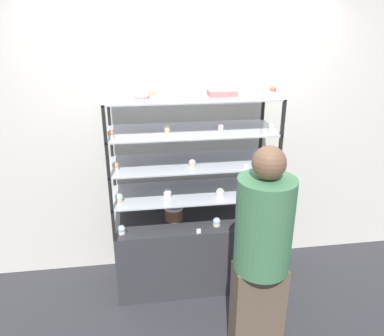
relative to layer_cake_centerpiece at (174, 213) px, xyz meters
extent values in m
plane|color=#2D2D33|center=(0.16, -0.03, -0.73)|extent=(20.00, 20.00, 0.00)
cube|color=silver|center=(0.16, 0.36, 0.57)|extent=(8.00, 0.05, 2.60)
cube|color=#333338|center=(0.16, -0.03, -0.40)|extent=(1.35, 0.50, 0.66)
cube|color=black|center=(-0.50, 0.21, 0.07)|extent=(0.02, 0.02, 0.27)
cube|color=black|center=(0.82, 0.21, 0.07)|extent=(0.02, 0.02, 0.27)
cube|color=black|center=(-0.50, -0.27, 0.07)|extent=(0.02, 0.02, 0.27)
cube|color=black|center=(0.82, -0.27, 0.07)|extent=(0.02, 0.02, 0.27)
cube|color=#B7BCC6|center=(0.16, -0.03, 0.20)|extent=(1.35, 0.50, 0.01)
cube|color=black|center=(-0.50, 0.21, 0.35)|extent=(0.02, 0.02, 0.27)
cube|color=black|center=(0.82, 0.21, 0.35)|extent=(0.02, 0.02, 0.27)
cube|color=black|center=(-0.50, -0.27, 0.35)|extent=(0.02, 0.02, 0.27)
cube|color=black|center=(0.82, -0.27, 0.35)|extent=(0.02, 0.02, 0.27)
cube|color=#B7BCC6|center=(0.16, -0.03, 0.48)|extent=(1.35, 0.50, 0.01)
cube|color=black|center=(-0.50, 0.21, 0.62)|extent=(0.02, 0.02, 0.27)
cube|color=black|center=(0.82, 0.21, 0.62)|extent=(0.02, 0.02, 0.27)
cube|color=black|center=(-0.50, -0.27, 0.62)|extent=(0.02, 0.02, 0.27)
cube|color=black|center=(0.82, -0.27, 0.62)|extent=(0.02, 0.02, 0.27)
cube|color=#B7BCC6|center=(0.16, -0.03, 0.75)|extent=(1.35, 0.50, 0.01)
cube|color=black|center=(-0.50, 0.21, 0.90)|extent=(0.02, 0.02, 0.27)
cube|color=black|center=(0.82, 0.21, 0.90)|extent=(0.02, 0.02, 0.27)
cube|color=black|center=(-0.50, -0.27, 0.90)|extent=(0.02, 0.02, 0.27)
cube|color=black|center=(0.82, -0.27, 0.90)|extent=(0.02, 0.02, 0.27)
cube|color=#B7BCC6|center=(0.16, -0.03, 1.03)|extent=(1.35, 0.50, 0.01)
cylinder|color=brown|center=(0.00, 0.00, -0.01)|extent=(0.16, 0.16, 0.11)
cylinder|color=silver|center=(0.00, 0.00, 0.06)|extent=(0.17, 0.17, 0.02)
cube|color=#C66660|center=(0.39, -0.06, 1.06)|extent=(0.22, 0.15, 0.05)
cube|color=silver|center=(0.39, -0.06, 1.08)|extent=(0.22, 0.16, 0.01)
cylinder|color=white|center=(-0.45, -0.17, -0.05)|extent=(0.06, 0.06, 0.02)
sphere|color=silver|center=(-0.45, -0.17, -0.03)|extent=(0.07, 0.07, 0.07)
cylinder|color=beige|center=(0.35, -0.16, -0.05)|extent=(0.06, 0.06, 0.02)
sphere|color=silver|center=(0.35, -0.16, -0.03)|extent=(0.07, 0.07, 0.07)
cylinder|color=#CCB28C|center=(0.76, -0.13, -0.05)|extent=(0.06, 0.06, 0.02)
sphere|color=#E5996B|center=(0.76, -0.13, -0.03)|extent=(0.07, 0.07, 0.07)
cube|color=white|center=(0.18, -0.26, -0.04)|extent=(0.04, 0.00, 0.04)
cylinder|color=#CCB28C|center=(-0.45, -0.13, 0.22)|extent=(0.06, 0.06, 0.02)
sphere|color=silver|center=(-0.45, -0.13, 0.25)|extent=(0.07, 0.07, 0.07)
cylinder|color=white|center=(-0.06, -0.10, 0.22)|extent=(0.06, 0.06, 0.02)
sphere|color=white|center=(-0.06, -0.10, 0.25)|extent=(0.07, 0.07, 0.07)
cylinder|color=white|center=(0.38, -0.16, 0.22)|extent=(0.06, 0.06, 0.02)
sphere|color=white|center=(0.38, -0.16, 0.25)|extent=(0.07, 0.07, 0.07)
cylinder|color=white|center=(0.78, -0.09, 0.22)|extent=(0.06, 0.06, 0.02)
sphere|color=#F4EAB2|center=(0.78, -0.09, 0.25)|extent=(0.07, 0.07, 0.07)
cube|color=white|center=(-0.08, -0.26, 0.23)|extent=(0.04, 0.00, 0.04)
cylinder|color=beige|center=(-0.46, -0.12, 0.49)|extent=(0.05, 0.05, 0.02)
sphere|color=#E5996B|center=(-0.46, -0.12, 0.52)|extent=(0.05, 0.05, 0.05)
cylinder|color=#CCB28C|center=(0.14, -0.14, 0.49)|extent=(0.05, 0.05, 0.02)
sphere|color=silver|center=(0.14, -0.14, 0.52)|extent=(0.05, 0.05, 0.05)
cylinder|color=white|center=(0.78, -0.11, 0.49)|extent=(0.05, 0.05, 0.02)
sphere|color=silver|center=(0.78, -0.11, 0.52)|extent=(0.05, 0.05, 0.05)
cube|color=white|center=(0.55, -0.26, 0.51)|extent=(0.04, 0.00, 0.04)
cylinder|color=white|center=(-0.48, -0.16, 0.77)|extent=(0.04, 0.04, 0.03)
sphere|color=#E5996B|center=(-0.48, -0.16, 0.80)|extent=(0.05, 0.05, 0.05)
cylinder|color=#CCB28C|center=(-0.05, -0.09, 0.77)|extent=(0.04, 0.04, 0.03)
sphere|color=#F4EAB2|center=(-0.05, -0.09, 0.80)|extent=(0.05, 0.05, 0.05)
cylinder|color=beige|center=(0.38, -0.10, 0.77)|extent=(0.04, 0.04, 0.03)
sphere|color=silver|center=(0.38, -0.10, 0.80)|extent=(0.05, 0.05, 0.05)
cylinder|color=white|center=(0.77, -0.16, 0.77)|extent=(0.04, 0.04, 0.03)
sphere|color=#F4EAB2|center=(0.77, -0.16, 0.80)|extent=(0.05, 0.05, 0.05)
cube|color=white|center=(-0.10, -0.26, 0.78)|extent=(0.04, 0.00, 0.04)
cylinder|color=beige|center=(-0.45, -0.16, 1.05)|extent=(0.05, 0.05, 0.03)
sphere|color=#F4EAB2|center=(-0.45, -0.16, 1.08)|extent=(0.05, 0.05, 0.05)
cylinder|color=#CCB28C|center=(-0.15, -0.08, 1.05)|extent=(0.05, 0.05, 0.03)
sphere|color=#E5996B|center=(-0.15, -0.08, 1.08)|extent=(0.05, 0.05, 0.05)
cylinder|color=white|center=(0.16, -0.14, 1.05)|extent=(0.05, 0.05, 0.03)
sphere|color=white|center=(0.16, -0.14, 1.08)|extent=(0.05, 0.05, 0.05)
cylinder|color=white|center=(0.79, -0.09, 1.05)|extent=(0.05, 0.05, 0.03)
sphere|color=#8C5B42|center=(0.79, -0.09, 1.08)|extent=(0.05, 0.05, 0.05)
cube|color=white|center=(0.09, -0.26, 1.06)|extent=(0.04, 0.00, 0.04)
torus|color=#EFB2BC|center=(-0.23, -0.05, 1.05)|extent=(0.12, 0.12, 0.03)
cube|color=brown|center=(0.51, -0.88, -0.35)|extent=(0.36, 0.20, 0.75)
cylinder|color=#3F724C|center=(0.51, -0.88, 0.35)|extent=(0.38, 0.38, 0.65)
sphere|color=brown|center=(0.51, -0.88, 0.78)|extent=(0.21, 0.21, 0.21)
camera|label=1|loc=(-0.26, -2.90, 1.60)|focal=35.00mm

